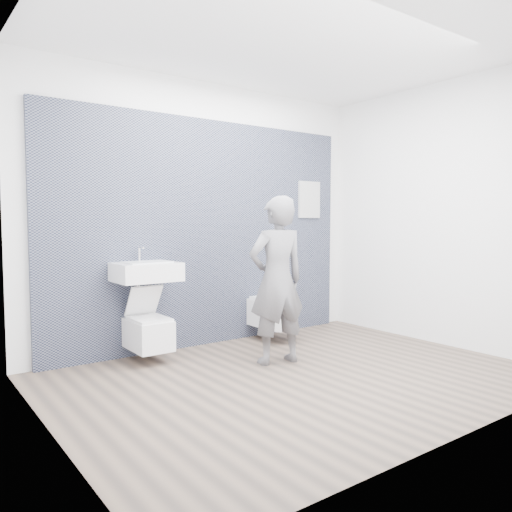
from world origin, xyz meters
TOP-DOWN VIEW (x-y plane):
  - ground at (0.00, 0.00)m, footprint 4.00×4.00m
  - room_shell at (0.00, 0.00)m, footprint 4.00×4.00m
  - tile_wall at (0.00, 1.47)m, footprint 3.60×0.06m
  - washbasin at (-0.83, 1.22)m, footprint 0.59×0.44m
  - toilet_square at (-0.83, 1.20)m, footprint 0.33×0.48m
  - toilet_rounded at (0.66, 1.13)m, footprint 0.36×0.61m
  - info_placard at (1.42, 1.43)m, footprint 0.33×0.03m
  - visitor at (0.12, 0.43)m, footprint 0.62×0.46m

SIDE VIEW (x-z plane):
  - ground at x=0.00m, z-range 0.00..0.00m
  - tile_wall at x=0.00m, z-range -1.20..1.20m
  - info_placard at x=1.42m, z-range -0.22..0.22m
  - toilet_square at x=-0.83m, z-range -0.02..0.58m
  - toilet_rounded at x=0.66m, z-range 0.15..0.47m
  - visitor at x=0.12m, z-range 0.00..1.56m
  - washbasin at x=-0.83m, z-range 0.64..1.07m
  - room_shell at x=0.00m, z-range -0.26..3.74m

